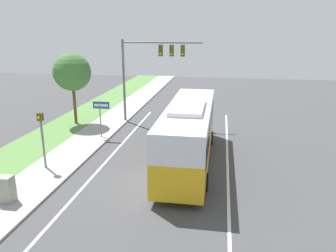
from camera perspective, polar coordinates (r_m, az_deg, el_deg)
ground_plane at (r=16.99m, az=-1.97°, el=-10.16°), size 80.00×80.00×0.00m
sidewalk at (r=19.07m, az=-20.76°, el=-8.01°), size 2.80×80.00×0.12m
lane_divider_near at (r=17.98m, az=-13.44°, el=-9.05°), size 0.14×30.00×0.01m
lane_divider_far at (r=16.72m, az=10.45°, el=-10.89°), size 0.14×30.00×0.01m
bus at (r=19.03m, az=3.68°, el=-0.73°), size 2.63×11.14×3.68m
signal_gantry at (r=27.14m, az=-3.27°, el=10.99°), size 6.57×0.41×6.88m
pedestrian_signal at (r=19.24m, az=-21.12°, el=-0.94°), size 0.28×0.34×3.29m
street_sign at (r=23.88m, az=-11.62°, el=2.38°), size 1.21×0.08×2.76m
utility_cabinet at (r=16.59m, az=-26.40°, el=-9.84°), size 0.69×0.52×1.24m
roadside_tree at (r=27.63m, az=-16.36°, el=8.97°), size 3.02×3.02×5.77m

